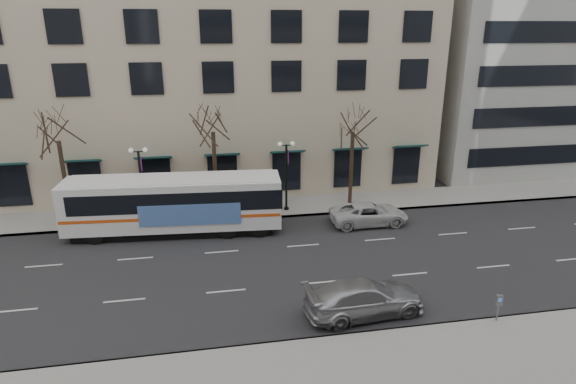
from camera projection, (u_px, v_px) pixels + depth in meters
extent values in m
plane|color=black|center=(224.00, 270.00, 26.72)|extent=(160.00, 160.00, 0.00)
cube|color=gray|center=(285.00, 207.00, 35.91)|extent=(80.00, 4.00, 0.15)
cube|color=#C5B197|center=(182.00, 36.00, 42.00)|extent=(40.00, 20.00, 24.00)
cylinder|color=black|center=(65.00, 183.00, 32.29)|extent=(0.28, 0.28, 5.74)
cylinder|color=black|center=(215.00, 174.00, 33.93)|extent=(0.28, 0.28, 5.95)
cylinder|color=black|center=(351.00, 170.00, 35.69)|extent=(0.28, 0.28, 5.46)
cylinder|color=black|center=(142.00, 187.00, 32.69)|extent=(0.16, 0.16, 5.00)
cylinder|color=black|center=(145.00, 219.00, 33.46)|extent=(0.36, 0.36, 0.30)
cube|color=black|center=(138.00, 152.00, 31.89)|extent=(0.90, 0.06, 0.06)
sphere|color=silver|center=(131.00, 150.00, 31.78)|extent=(0.32, 0.32, 0.32)
sphere|color=silver|center=(145.00, 150.00, 31.93)|extent=(0.32, 0.32, 0.32)
cube|color=#691E73|center=(141.00, 164.00, 32.19)|extent=(0.04, 0.45, 1.00)
cylinder|color=black|center=(286.00, 179.00, 34.37)|extent=(0.16, 0.16, 5.00)
cylinder|color=black|center=(286.00, 209.00, 35.14)|extent=(0.36, 0.36, 0.30)
cube|color=black|center=(286.00, 145.00, 33.57)|extent=(0.90, 0.06, 0.06)
sphere|color=silver|center=(280.00, 144.00, 33.46)|extent=(0.32, 0.32, 0.32)
sphere|color=silver|center=(293.00, 144.00, 33.61)|extent=(0.32, 0.32, 0.32)
cube|color=#691E73|center=(288.00, 157.00, 33.87)|extent=(0.04, 0.45, 1.00)
cube|color=white|center=(174.00, 202.00, 30.97)|extent=(13.85, 3.96, 3.13)
cube|color=black|center=(176.00, 228.00, 31.54)|extent=(12.74, 3.52, 0.51)
cube|color=black|center=(179.00, 195.00, 30.84)|extent=(13.31, 3.96, 1.25)
cube|color=#D55114|center=(174.00, 210.00, 31.14)|extent=(13.72, 3.98, 0.21)
cube|color=#4C73B9|center=(190.00, 215.00, 29.76)|extent=(6.25, 0.53, 1.37)
cube|color=white|center=(172.00, 179.00, 30.44)|extent=(13.15, 3.61, 0.09)
cylinder|color=black|center=(95.00, 235.00, 29.75)|extent=(1.16, 0.40, 1.14)
cylinder|color=black|center=(105.00, 219.00, 32.22)|extent=(1.16, 0.40, 1.14)
cylinder|color=black|center=(228.00, 230.00, 30.57)|extent=(1.16, 0.40, 1.14)
cylinder|color=black|center=(228.00, 215.00, 33.03)|extent=(1.16, 0.40, 1.14)
cylinder|color=black|center=(260.00, 228.00, 30.77)|extent=(1.16, 0.40, 1.14)
cylinder|color=black|center=(258.00, 213.00, 33.23)|extent=(1.16, 0.40, 1.14)
imported|color=#B0B2B8|center=(365.00, 298.00, 22.44)|extent=(5.90, 2.88, 1.65)
imported|color=silver|center=(369.00, 214.00, 32.73)|extent=(5.33, 2.47, 1.48)
cylinder|color=slate|center=(498.00, 312.00, 21.75)|extent=(0.08, 0.08, 0.90)
cube|color=slate|center=(499.00, 300.00, 21.55)|extent=(0.32, 0.27, 0.50)
cube|color=blue|center=(501.00, 300.00, 21.45)|extent=(0.14, 0.07, 0.18)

